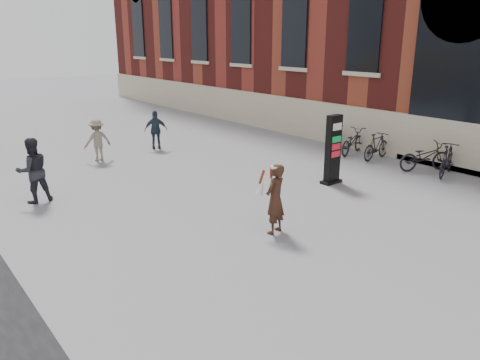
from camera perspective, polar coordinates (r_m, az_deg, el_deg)
ground at (r=11.65m, az=0.17°, el=-6.30°), size 100.00×100.00×0.00m
info_pylon at (r=15.45m, az=11.26°, el=3.65°), size 0.73×0.37×2.26m
woman at (r=11.31m, az=4.26°, el=-2.22°), size 0.78×0.74×1.74m
pedestrian_a at (r=14.66m, az=-23.93°, el=1.07°), size 0.93×0.73×1.90m
pedestrian_b at (r=18.89m, az=-17.00°, el=4.69°), size 1.06×0.61×1.63m
pedestrian_c at (r=20.33m, az=-10.21°, el=6.02°), size 1.04×0.81×1.65m
bike_3 at (r=17.61m, az=23.92°, el=2.25°), size 1.95×1.05×1.13m
bike_4 at (r=18.00m, az=21.60°, el=2.68°), size 2.08×1.46×1.04m
bike_5 at (r=19.09m, az=16.31°, el=3.97°), size 1.79×0.67×1.05m
bike_6 at (r=19.79m, az=13.50°, el=4.60°), size 2.06×1.18×1.02m
bike_7 at (r=20.35m, az=11.48°, el=5.12°), size 1.82×1.19×1.06m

